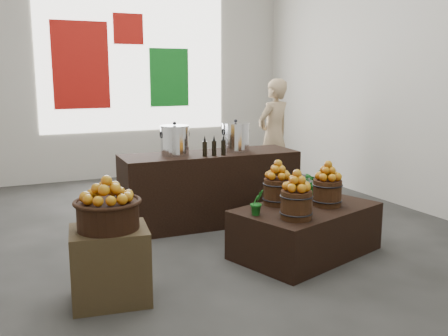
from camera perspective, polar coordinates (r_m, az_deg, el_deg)
name	(u,v)px	position (r m, az deg, el deg)	size (l,w,h in m)	color
ground	(196,234)	(5.63, -3.23, -7.57)	(7.00, 7.00, 0.00)	#3D3D3A
back_wall	(117,59)	(8.70, -12.13, 12.03)	(6.00, 0.04, 4.00)	#B5B2A7
back_opening	(135,60)	(8.76, -10.14, 12.09)	(3.20, 0.02, 2.40)	white
deco_red_left	(81,65)	(8.56, -16.05, 11.22)	(0.90, 0.04, 1.40)	#AA120D
deco_green_right	(169,78)	(8.92, -6.28, 10.24)	(0.70, 0.04, 1.00)	#106B1C
deco_red_upper	(128,29)	(8.75, -10.89, 15.35)	(0.50, 0.04, 0.50)	#AA120D
crate	(110,265)	(4.07, -12.88, -10.75)	(0.59, 0.48, 0.59)	#493B22
wicker_basket	(108,215)	(3.94, -13.12, -5.29)	(0.47, 0.47, 0.21)	black
apples_in_basket	(107,189)	(3.89, -13.25, -2.37)	(0.37, 0.37, 0.20)	#971604
display_table	(306,230)	(5.04, 9.32, -7.04)	(1.39, 0.86, 0.48)	black
apple_bucket_front_left	(296,205)	(4.52, 8.25, -4.19)	(0.28, 0.28, 0.26)	#3A1B0F
apples_in_bucket_front_left	(297,181)	(4.47, 8.33, -1.43)	(0.21, 0.21, 0.19)	#971604
apple_bucket_front_right	(327,193)	(5.02, 11.70, -2.80)	(0.28, 0.28, 0.26)	#3A1B0F
apples_in_bucket_front_right	(328,171)	(4.97, 11.80, -0.31)	(0.21, 0.21, 0.19)	#971604
apple_bucket_rear	(278,192)	(4.99, 6.14, -2.71)	(0.28, 0.28, 0.26)	#3A1B0F
apples_in_bucket_rear	(278,170)	(4.95, 6.19, -0.20)	(0.21, 0.21, 0.19)	#971604
herb_garnish_right	(313,182)	(5.39, 10.12, -1.57)	(0.27, 0.23, 0.30)	#15661B
herb_garnish_left	(257,202)	(4.60, 3.81, -3.93)	(0.13, 0.11, 0.24)	#15661B
counter	(210,188)	(5.94, -1.62, -2.33)	(2.08, 0.66, 0.85)	black
stock_pot_left	(175,141)	(5.69, -5.64, 3.06)	(0.32, 0.32, 0.32)	silver
stock_pot_center	(236,138)	(5.96, 1.33, 3.45)	(0.32, 0.32, 0.32)	silver
oil_cruets	(216,145)	(5.65, -0.87, 2.61)	(0.23, 0.06, 0.24)	black
shopper	(274,135)	(7.58, 5.69, 3.72)	(0.62, 0.41, 1.70)	tan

